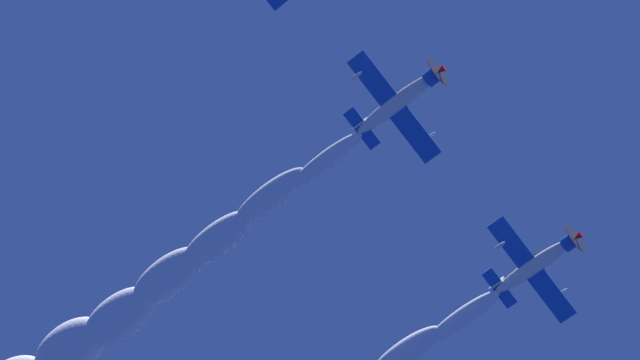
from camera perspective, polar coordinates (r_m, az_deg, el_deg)
airplane_lead at (r=104.51m, az=8.32°, el=-3.22°), size 7.67×8.01×3.41m
airplane_left_wingman at (r=98.50m, az=3.06°, el=3.04°), size 7.67×8.07×3.24m
smoke_trail_left_wingman at (r=108.97m, az=-8.37°, el=-5.55°), size 35.71×14.27×4.43m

